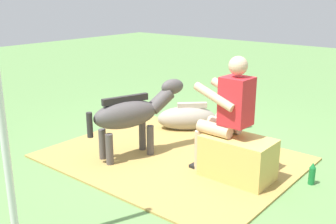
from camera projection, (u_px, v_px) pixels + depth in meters
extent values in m
plane|color=#608C4C|center=(180.00, 160.00, 4.98)|extent=(24.00, 24.00, 0.00)
cube|color=#AD8C47|center=(172.00, 157.00, 5.02)|extent=(2.94, 2.30, 0.02)
cube|color=tan|center=(238.00, 159.00, 4.39)|extent=(0.76, 0.46, 0.49)
cylinder|color=#D8AD8C|center=(214.00, 129.00, 4.38)|extent=(0.40, 0.15, 0.14)
cylinder|color=#D8AD8C|center=(199.00, 151.00, 4.60)|extent=(0.11, 0.11, 0.49)
cube|color=black|center=(199.00, 168.00, 4.66)|extent=(0.22, 0.11, 0.06)
cylinder|color=#D8AD8C|center=(225.00, 125.00, 4.53)|extent=(0.40, 0.15, 0.14)
cylinder|color=#D8AD8C|center=(209.00, 146.00, 4.74)|extent=(0.11, 0.11, 0.49)
cube|color=black|center=(209.00, 163.00, 4.80)|extent=(0.22, 0.11, 0.06)
cube|color=red|center=(236.00, 101.00, 4.23)|extent=(0.31, 0.29, 0.52)
cylinder|color=#D8AD8C|center=(214.00, 97.00, 4.22)|extent=(0.50, 0.11, 0.26)
cylinder|color=#D8AD8C|center=(230.00, 91.00, 4.45)|extent=(0.50, 0.11, 0.26)
sphere|color=#D8AD8C|center=(238.00, 66.00, 4.13)|extent=(0.20, 0.20, 0.20)
ellipsoid|color=#4C4747|center=(126.00, 114.00, 4.86)|extent=(0.56, 0.90, 0.34)
cylinder|color=#4C4747|center=(142.00, 136.00, 5.20)|extent=(0.09, 0.09, 0.40)
cylinder|color=#4C4747|center=(150.00, 141.00, 5.04)|extent=(0.09, 0.09, 0.40)
cylinder|color=#4C4747|center=(103.00, 145.00, 4.90)|extent=(0.09, 0.09, 0.40)
cylinder|color=#4C4747|center=(110.00, 150.00, 4.74)|extent=(0.09, 0.09, 0.40)
cylinder|color=#4C4747|center=(161.00, 101.00, 5.10)|extent=(0.28, 0.40, 0.33)
ellipsoid|color=#4C4747|center=(172.00, 87.00, 5.14)|extent=(0.25, 0.35, 0.20)
cube|color=#2A2727|center=(125.00, 99.00, 4.81)|extent=(0.24, 0.59, 0.08)
cylinder|color=#2A2727|center=(90.00, 125.00, 4.63)|extent=(0.07, 0.07, 0.30)
ellipsoid|color=gray|center=(187.00, 118.00, 6.02)|extent=(0.91, 0.90, 0.36)
cube|color=gray|center=(222.00, 126.00, 6.10)|extent=(0.37, 0.37, 0.10)
cylinder|color=gray|center=(224.00, 114.00, 6.05)|extent=(0.33, 0.33, 0.30)
ellipsoid|color=gray|center=(235.00, 108.00, 6.04)|extent=(0.33, 0.32, 0.20)
cube|color=#B5A999|center=(192.00, 105.00, 5.97)|extent=(0.37, 0.36, 0.08)
cylinder|color=#197233|center=(312.00, 176.00, 4.31)|extent=(0.07, 0.07, 0.19)
cone|color=#197233|center=(313.00, 165.00, 4.28)|extent=(0.06, 0.06, 0.06)
cylinder|color=silver|center=(0.00, 104.00, 2.88)|extent=(0.06, 0.06, 2.45)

